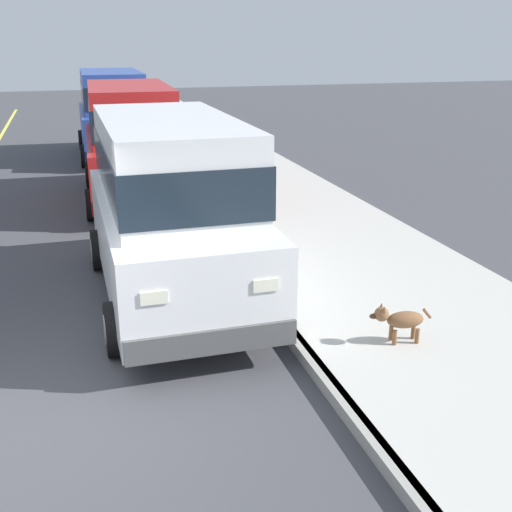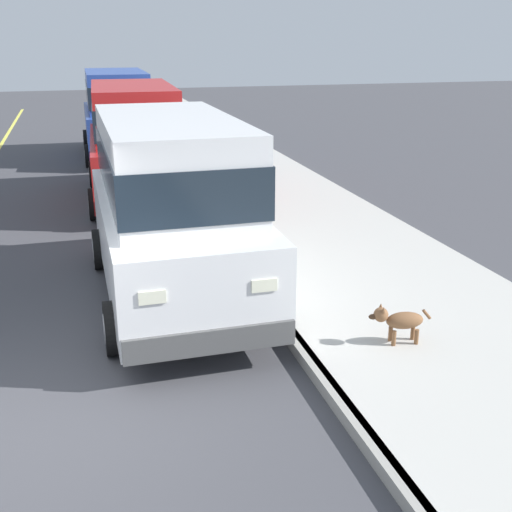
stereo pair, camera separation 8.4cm
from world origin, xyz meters
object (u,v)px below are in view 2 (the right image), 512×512
object	(u,v)px
car_white_van	(172,202)
car_blue_van	(117,110)
dog_brown	(399,320)
car_red_van	(135,138)

from	to	relation	value
car_white_van	car_blue_van	xyz separation A→B (m)	(0.07, 11.44, 0.00)
car_blue_van	dog_brown	distance (m)	14.04
car_white_van	car_red_van	size ratio (longest dim) A/B	0.99
car_blue_van	car_red_van	bearing A→B (deg)	-90.17
car_white_van	car_blue_van	distance (m)	11.44
car_blue_van	dog_brown	bearing A→B (deg)	-81.15
car_red_van	car_blue_van	xyz separation A→B (m)	(0.02, 5.59, 0.00)
car_red_van	car_white_van	bearing A→B (deg)	-90.56
car_white_van	car_red_van	xyz separation A→B (m)	(0.06, 5.85, 0.00)
car_red_van	car_blue_van	world-z (taller)	same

